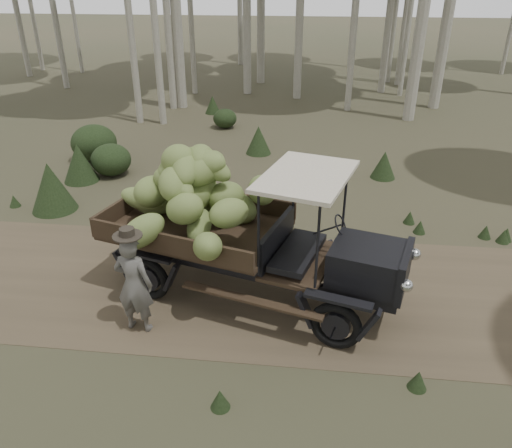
{
  "coord_description": "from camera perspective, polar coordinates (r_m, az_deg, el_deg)",
  "views": [
    {
      "loc": [
        1.2,
        -7.57,
        5.21
      ],
      "look_at": [
        0.36,
        -0.18,
        1.4
      ],
      "focal_mm": 35.0,
      "sensor_mm": 36.0,
      "label": 1
    }
  ],
  "objects": [
    {
      "name": "ground",
      "position": [
        9.27,
        -2.12,
        -7.12
      ],
      "size": [
        120.0,
        120.0,
        0.0
      ],
      "primitive_type": "plane",
      "color": "#473D2B",
      "rests_on": "ground"
    },
    {
      "name": "dirt_track",
      "position": [
        9.27,
        -2.12,
        -7.1
      ],
      "size": [
        70.0,
        4.0,
        0.01
      ],
      "primitive_type": "cube",
      "color": "brown",
      "rests_on": "ground"
    },
    {
      "name": "banana_truck",
      "position": [
        8.55,
        -4.19,
        1.84
      ],
      "size": [
        5.53,
        3.18,
        2.72
      ],
      "rotation": [
        0.0,
        0.0,
        -0.28
      ],
      "color": "black",
      "rests_on": "ground"
    },
    {
      "name": "farmer",
      "position": [
        8.02,
        -13.8,
        -6.6
      ],
      "size": [
        0.66,
        0.51,
        1.83
      ],
      "rotation": [
        0.0,
        0.0,
        3.01
      ],
      "color": "#5A5752",
      "rests_on": "ground"
    },
    {
      "name": "undergrowth",
      "position": [
        7.44,
        -15.68,
        -13.23
      ],
      "size": [
        24.4,
        23.62,
        1.37
      ],
      "color": "#233319",
      "rests_on": "ground"
    }
  ]
}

